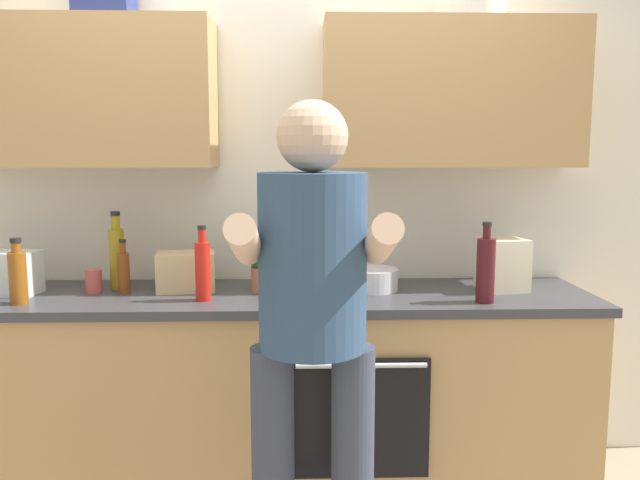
% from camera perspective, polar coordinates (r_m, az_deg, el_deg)
% --- Properties ---
extents(back_wall_unit, '(4.00, 0.38, 2.50)m').
position_cam_1_polar(back_wall_unit, '(3.03, -4.40, 7.43)').
color(back_wall_unit, silver).
rests_on(back_wall_unit, ground).
extents(counter, '(2.84, 0.67, 0.90)m').
position_cam_1_polar(counter, '(2.95, -4.46, -13.33)').
color(counter, tan).
rests_on(counter, ground).
extents(person_standing, '(0.49, 0.45, 1.67)m').
position_cam_1_polar(person_standing, '(2.02, -0.66, -7.12)').
color(person_standing, '#383D4C').
rests_on(person_standing, ground).
extents(bottle_vinegar, '(0.05, 0.05, 0.24)m').
position_cam_1_polar(bottle_vinegar, '(2.93, -17.19, -2.65)').
color(bottle_vinegar, brown).
rests_on(bottle_vinegar, counter).
extents(bottle_oil, '(0.07, 0.07, 0.35)m').
position_cam_1_polar(bottle_oil, '(3.02, -17.74, -1.37)').
color(bottle_oil, olive).
rests_on(bottle_oil, counter).
extents(bottle_wine, '(0.08, 0.08, 0.33)m').
position_cam_1_polar(bottle_wine, '(2.70, 14.63, -2.50)').
color(bottle_wine, '#471419').
rests_on(bottle_wine, counter).
extents(bottle_syrup, '(0.07, 0.07, 0.27)m').
position_cam_1_polar(bottle_syrup, '(2.87, -25.47, -2.90)').
color(bottle_syrup, '#8C4C14').
rests_on(bottle_syrup, counter).
extents(bottle_hotsauce, '(0.06, 0.06, 0.32)m').
position_cam_1_polar(bottle_hotsauce, '(2.69, -10.47, -2.57)').
color(bottle_hotsauce, red).
rests_on(bottle_hotsauce, counter).
extents(cup_ceramic, '(0.07, 0.07, 0.10)m').
position_cam_1_polar(cup_ceramic, '(2.99, -19.64, -3.48)').
color(cup_ceramic, '#BF4C47').
rests_on(cup_ceramic, counter).
extents(mixing_bowl, '(0.24, 0.24, 0.10)m').
position_cam_1_polar(mixing_bowl, '(2.88, 4.61, -3.52)').
color(mixing_bowl, silver).
rests_on(mixing_bowl, counter).
extents(potted_herb, '(0.17, 0.17, 0.26)m').
position_cam_1_polar(potted_herb, '(2.84, -4.96, -1.72)').
color(potted_herb, '#9E6647').
rests_on(potted_herb, counter).
extents(grocery_bag_rice, '(0.22, 0.22, 0.23)m').
position_cam_1_polar(grocery_bag_rice, '(2.97, 16.04, -2.11)').
color(grocery_bag_rice, beige).
rests_on(grocery_bag_rice, counter).
extents(grocery_bag_produce, '(0.24, 0.18, 0.19)m').
position_cam_1_polar(grocery_bag_produce, '(3.08, -26.02, -2.68)').
color(grocery_bag_produce, silver).
rests_on(grocery_bag_produce, counter).
extents(grocery_bag_bread, '(0.28, 0.22, 0.17)m').
position_cam_1_polar(grocery_bag_bread, '(2.92, -11.93, -2.76)').
color(grocery_bag_bread, tan).
rests_on(grocery_bag_bread, counter).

